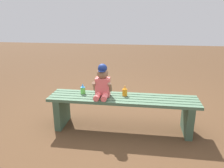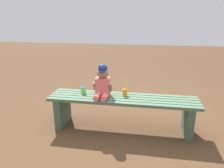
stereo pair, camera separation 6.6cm
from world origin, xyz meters
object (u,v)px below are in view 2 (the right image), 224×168
object	(u,v)px
park_bench	(123,107)
sippy_cup_right	(125,91)
child_figure	(103,83)
sippy_cup_left	(83,89)

from	to	relation	value
park_bench	sippy_cup_right	bearing A→B (deg)	71.58
child_figure	sippy_cup_left	distance (m)	0.30
park_bench	sippy_cup_left	bearing A→B (deg)	173.37
sippy_cup_left	sippy_cup_right	distance (m)	0.53
child_figure	sippy_cup_right	size ratio (longest dim) A/B	3.26
child_figure	sippy_cup_left	world-z (taller)	child_figure
sippy_cup_left	sippy_cup_right	world-z (taller)	same
child_figure	park_bench	bearing A→B (deg)	0.33
child_figure	sippy_cup_right	distance (m)	0.30
child_figure	sippy_cup_left	xyz separation A→B (m)	(-0.26, 0.06, -0.12)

